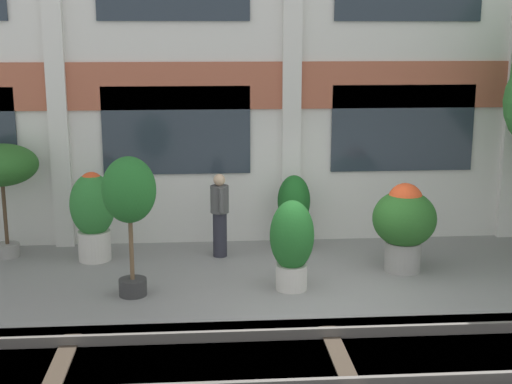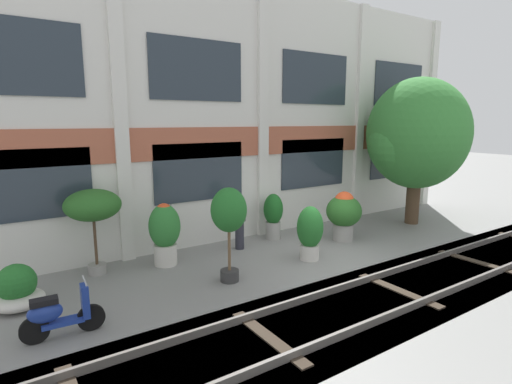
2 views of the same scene
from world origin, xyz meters
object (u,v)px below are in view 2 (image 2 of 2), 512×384
(scooter_near_curb, at_px, (59,314))
(potted_plant_terracotta_small, at_px, (229,215))
(potted_plant_glazed_jar, at_px, (273,214))
(resident_by_doorway, at_px, (239,221))
(potted_plant_ribbed_drum, at_px, (344,212))
(potted_plant_tall_urn, at_px, (93,207))
(potted_plant_stone_basin, at_px, (165,230))
(potted_plant_fluted_column, at_px, (310,230))
(broadleaf_tree, at_px, (417,137))
(potted_plant_wide_bowl, at_px, (17,290))

(scooter_near_curb, bearing_deg, potted_plant_terracotta_small, 11.44)
(potted_plant_glazed_jar, height_order, resident_by_doorway, resident_by_doorway)
(potted_plant_ribbed_drum, bearing_deg, potted_plant_glazed_jar, 142.45)
(potted_plant_ribbed_drum, relative_size, potted_plant_terracotta_small, 0.70)
(potted_plant_tall_urn, bearing_deg, resident_by_doorway, -3.87)
(potted_plant_glazed_jar, xyz_separation_m, resident_by_doorway, (-1.42, -0.27, 0.04))
(potted_plant_glazed_jar, height_order, potted_plant_stone_basin, potted_plant_stone_basin)
(potted_plant_fluted_column, distance_m, scooter_near_curb, 6.32)
(potted_plant_ribbed_drum, height_order, resident_by_doorway, potted_plant_ribbed_drum)
(scooter_near_curb, bearing_deg, potted_plant_glazed_jar, 25.72)
(potted_plant_stone_basin, distance_m, resident_by_doorway, 2.31)
(broadleaf_tree, height_order, potted_plant_ribbed_drum, broadleaf_tree)
(potted_plant_glazed_jar, bearing_deg, potted_plant_fluted_column, -98.16)
(broadleaf_tree, xyz_separation_m, resident_by_doorway, (-6.85, 0.94, -2.34))
(potted_plant_ribbed_drum, xyz_separation_m, potted_plant_glazed_jar, (-1.76, 1.35, -0.10))
(potted_plant_glazed_jar, relative_size, potted_plant_tall_urn, 0.69)
(potted_plant_fluted_column, xyz_separation_m, scooter_near_curb, (-6.27, -0.63, -0.40))
(broadleaf_tree, xyz_separation_m, potted_plant_fluted_column, (-5.74, -0.90, -2.34))
(broadleaf_tree, relative_size, potted_plant_fluted_column, 3.53)
(potted_plant_tall_urn, bearing_deg, potted_plant_wide_bowl, -148.84)
(potted_plant_fluted_column, distance_m, potted_plant_stone_basin, 3.86)
(potted_plant_stone_basin, bearing_deg, resident_by_doorway, 1.35)
(potted_plant_terracotta_small, relative_size, potted_plant_fluted_column, 1.51)
(potted_plant_ribbed_drum, xyz_separation_m, scooter_near_curb, (-8.33, -1.39, -0.47))
(potted_plant_wide_bowl, xyz_separation_m, resident_by_doorway, (5.70, 0.79, 0.45))
(broadleaf_tree, distance_m, potted_plant_ribbed_drum, 4.33)
(potted_plant_terracotta_small, bearing_deg, potted_plant_ribbed_drum, 10.38)
(potted_plant_wide_bowl, bearing_deg, resident_by_doorway, 7.86)
(potted_plant_tall_urn, bearing_deg, potted_plant_ribbed_drum, -10.70)
(potted_plant_terracotta_small, bearing_deg, potted_plant_tall_urn, 138.91)
(potted_plant_terracotta_small, bearing_deg, potted_plant_glazed_jar, 37.53)
(broadleaf_tree, relative_size, potted_plant_tall_urn, 2.47)
(broadleaf_tree, height_order, potted_plant_tall_urn, broadleaf_tree)
(potted_plant_terracotta_small, relative_size, potted_plant_stone_basin, 1.36)
(scooter_near_curb, relative_size, resident_by_doorway, 0.88)
(potted_plant_glazed_jar, relative_size, potted_plant_stone_basin, 0.89)
(potted_plant_tall_urn, height_order, resident_by_doorway, potted_plant_tall_urn)
(potted_plant_wide_bowl, relative_size, potted_plant_tall_urn, 0.47)
(potted_plant_tall_urn, bearing_deg, potted_plant_glazed_jar, 0.03)
(potted_plant_ribbed_drum, bearing_deg, broadleaf_tree, 2.13)
(potted_plant_ribbed_drum, relative_size, potted_plant_glazed_jar, 1.07)
(scooter_near_curb, bearing_deg, resident_by_doorway, 28.67)
(potted_plant_stone_basin, relative_size, scooter_near_curb, 1.19)
(potted_plant_ribbed_drum, height_order, scooter_near_curb, potted_plant_ribbed_drum)
(broadleaf_tree, bearing_deg, resident_by_doorway, 172.17)
(potted_plant_stone_basin, bearing_deg, potted_plant_glazed_jar, 4.99)
(potted_plant_ribbed_drum, distance_m, potted_plant_tall_urn, 7.30)
(broadleaf_tree, relative_size, scooter_near_curb, 3.79)
(potted_plant_glazed_jar, bearing_deg, potted_plant_ribbed_drum, -37.55)
(potted_plant_wide_bowl, bearing_deg, potted_plant_tall_urn, 31.16)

